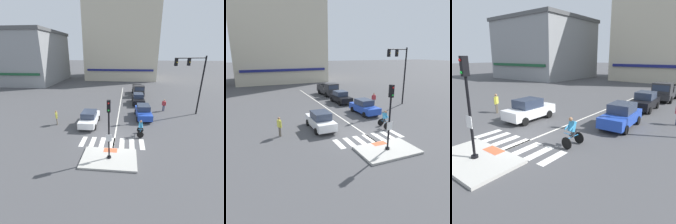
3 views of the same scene
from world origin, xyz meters
The scene contains 19 objects.
ground_plane centered at (0.00, 0.00, 0.00)m, with size 300.00×300.00×0.00m, color #474749.
traffic_island centered at (0.00, -2.97, 0.07)m, with size 4.22×2.72×0.15m, color #B2AFA8.
tactile_pad_front centered at (0.00, -1.96, 0.15)m, with size 1.10×0.60×0.01m, color #DB5B38.
signal_pole centered at (0.00, -2.98, 2.91)m, with size 0.44×0.38×4.59m.
crosswalk_stripe_a centered at (-2.69, -0.54, 0.00)m, with size 0.44×1.80×0.01m, color silver.
crosswalk_stripe_b centered at (-1.79, -0.54, 0.00)m, with size 0.44×1.80×0.01m, color silver.
crosswalk_stripe_c centered at (-0.90, -0.54, 0.00)m, with size 0.44×1.80×0.01m, color silver.
crosswalk_stripe_d centered at (0.00, -0.54, 0.00)m, with size 0.44×1.80×0.01m, color silver.
crosswalk_stripe_e centered at (0.90, -0.54, 0.00)m, with size 0.44×1.80×0.01m, color silver.
crosswalk_stripe_f centered at (1.79, -0.54, 0.00)m, with size 0.44×1.80×0.01m, color silver.
crosswalk_stripe_g centered at (2.69, -0.54, 0.00)m, with size 0.44×1.80×0.01m, color silver.
lane_centre_line centered at (0.16, 10.00, 0.00)m, with size 0.14×28.00×0.01m, color silver.
building_corner_right centered at (-25.90, 29.94, 6.40)m, with size 17.92×17.71×12.77m.
car_white_westbound_near centered at (-2.91, 3.18, 0.81)m, with size 1.89×4.13×1.64m.
car_blue_eastbound_mid centered at (3.28, 5.91, 0.81)m, with size 2.01×4.18×1.64m.
car_black_eastbound_far centered at (2.97, 11.82, 0.81)m, with size 1.93×4.14×1.64m.
pickup_truck_charcoal_eastbound_distant centered at (3.27, 17.26, 0.98)m, with size 2.21×5.17×2.08m.
cyclist centered at (2.62, 1.12, 0.87)m, with size 0.73×1.13×1.68m.
pedestrian_at_curb_left centered at (-6.59, 2.84, 0.98)m, with size 0.35×0.51×1.67m.
Camera 3 is at (8.84, -7.51, 4.70)m, focal length 34.09 mm.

